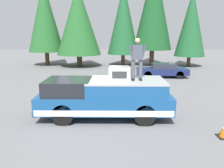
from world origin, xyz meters
TOP-DOWN VIEW (x-y plane):
  - ground_plane at (0.00, 0.00)m, footprint 90.00×90.00m
  - pickup_truck at (-0.35, -0.70)m, footprint 2.01×5.54m
  - compressor_unit at (-0.44, -1.30)m, footprint 0.65×0.84m
  - person_on_truck_bed at (-0.48, -2.01)m, footprint 0.29×0.72m
  - parked_car_navy at (9.17, -5.04)m, footprint 1.64×4.10m
  - conifer_far_left at (15.90, -9.27)m, footprint 3.24×3.24m
  - conifer_left at (16.53, -5.28)m, footprint 4.20×4.20m
  - conifer_center_left at (16.81, -2.04)m, footprint 3.52×3.52m
  - conifer_center_right at (15.68, 2.80)m, footprint 4.77×4.77m
  - conifer_right at (16.72, 6.68)m, footprint 3.88×3.88m

SIDE VIEW (x-z plane):
  - ground_plane at x=0.00m, z-range 0.00..0.00m
  - parked_car_navy at x=9.17m, z-range 0.00..1.16m
  - pickup_truck at x=-0.35m, z-range 0.05..1.70m
  - compressor_unit at x=-0.44m, z-range 1.65..2.21m
  - person_on_truck_bed at x=-0.48m, z-range 1.71..3.40m
  - conifer_far_left at x=15.90m, z-range 0.56..8.72m
  - conifer_center_right at x=15.68m, z-range 0.64..9.27m
  - conifer_center_left at x=16.81m, z-range 0.63..9.58m
  - conifer_right at x=16.72m, z-range 0.76..10.06m
  - conifer_left at x=16.53m, z-range 0.88..12.16m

